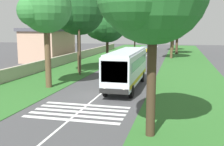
{
  "coord_description": "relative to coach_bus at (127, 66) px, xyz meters",
  "views": [
    {
      "loc": [
        -22.67,
        -6.77,
        5.92
      ],
      "look_at": [
        3.01,
        -0.54,
        1.6
      ],
      "focal_mm": 44.19,
      "sensor_mm": 36.0,
      "label": 1
    }
  ],
  "objects": [
    {
      "name": "ground",
      "position": [
        -4.04,
        1.8,
        -2.15
      ],
      "size": [
        160.0,
        160.0,
        0.0
      ],
      "primitive_type": "plane",
      "color": "#424244"
    },
    {
      "name": "grass_verge_left",
      "position": [
        10.96,
        10.0,
        -2.13
      ],
      "size": [
        120.0,
        8.0,
        0.04
      ],
      "primitive_type": "cube",
      "color": "#2D6628",
      "rests_on": "ground"
    },
    {
      "name": "grass_verge_right",
      "position": [
        10.96,
        -6.4,
        -2.13
      ],
      "size": [
        120.0,
        8.0,
        0.04
      ],
      "primitive_type": "cube",
      "color": "#2D6628",
      "rests_on": "ground"
    },
    {
      "name": "centre_line",
      "position": [
        10.96,
        1.8,
        -2.14
      ],
      "size": [
        110.0,
        0.16,
        0.01
      ],
      "primitive_type": "cube",
      "color": "silver",
      "rests_on": "ground"
    },
    {
      "name": "coach_bus",
      "position": [
        0.0,
        0.0,
        0.0
      ],
      "size": [
        11.16,
        2.62,
        3.73
      ],
      "color": "silver",
      "rests_on": "ground"
    },
    {
      "name": "zebra_crossing",
      "position": [
        -8.82,
        1.8,
        -2.14
      ],
      "size": [
        4.05,
        6.8,
        0.01
      ],
      "color": "silver",
      "rests_on": "ground"
    },
    {
      "name": "trailing_car_0",
      "position": [
        20.77,
        3.64,
        -1.48
      ],
      "size": [
        4.3,
        1.78,
        1.43
      ],
      "color": "navy",
      "rests_on": "ground"
    },
    {
      "name": "trailing_car_1",
      "position": [
        29.97,
        3.39,
        -1.48
      ],
      "size": [
        4.3,
        1.78,
        1.43
      ],
      "color": "black",
      "rests_on": "ground"
    },
    {
      "name": "trailing_car_2",
      "position": [
        35.61,
        3.78,
        -1.48
      ],
      "size": [
        4.3,
        1.78,
        1.43
      ],
      "color": "silver",
      "rests_on": "ground"
    },
    {
      "name": "trailing_car_3",
      "position": [
        42.75,
        3.48,
        -1.48
      ],
      "size": [
        4.3,
        1.78,
        1.43
      ],
      "color": "gold",
      "rests_on": "ground"
    },
    {
      "name": "roadside_tree_left_0",
      "position": [
        19.09,
        7.13,
        4.56
      ],
      "size": [
        8.66,
        6.87,
        10.33
      ],
      "color": "#3D2D1E",
      "rests_on": "grass_verge_left"
    },
    {
      "name": "roadside_tree_left_1",
      "position": [
        8.01,
        8.11,
        6.11
      ],
      "size": [
        8.41,
        6.95,
        11.89
      ],
      "color": "#4C3826",
      "rests_on": "grass_verge_left"
    },
    {
      "name": "roadside_tree_left_2",
      "position": [
        48.85,
        7.18,
        4.37
      ],
      "size": [
        9.2,
        7.59,
        10.44
      ],
      "color": "#3D2D1E",
      "rests_on": "grass_verge_left"
    },
    {
      "name": "roadside_tree_left_3",
      "position": [
        -1.8,
        7.71,
        5.59
      ],
      "size": [
        5.64,
        4.98,
        10.35
      ],
      "color": "brown",
      "rests_on": "grass_verge_left"
    },
    {
      "name": "roadside_tree_right_0",
      "position": [
        38.3,
        -4.33,
        4.81
      ],
      "size": [
        6.54,
        5.69,
        9.92
      ],
      "color": "#4C3826",
      "rests_on": "grass_verge_right"
    },
    {
      "name": "roadside_tree_right_1",
      "position": [
        28.47,
        -3.35,
        4.88
      ],
      "size": [
        7.06,
        5.9,
        10.06
      ],
      "color": "brown",
      "rests_on": "grass_verge_right"
    },
    {
      "name": "roadside_tree_right_2",
      "position": [
        49.59,
        -3.19,
        3.24
      ],
      "size": [
        5.93,
        4.88,
        7.91
      ],
      "color": "#4C3826",
      "rests_on": "grass_verge_right"
    },
    {
      "name": "utility_pole",
      "position": [
        6.02,
        7.2,
        1.87
      ],
      "size": [
        0.24,
        1.4,
        7.67
      ],
      "color": "#473828",
      "rests_on": "grass_verge_left"
    },
    {
      "name": "roadside_wall",
      "position": [
        15.96,
        13.4,
        -1.37
      ],
      "size": [
        70.0,
        0.4,
        1.48
      ],
      "primitive_type": "cube",
      "color": "#B2A893",
      "rests_on": "grass_verge_left"
    },
    {
      "name": "roadside_building",
      "position": [
        19.37,
        18.11,
        0.86
      ],
      "size": [
        10.72,
        6.91,
        5.94
      ],
      "color": "tan",
      "rests_on": "ground"
    }
  ]
}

